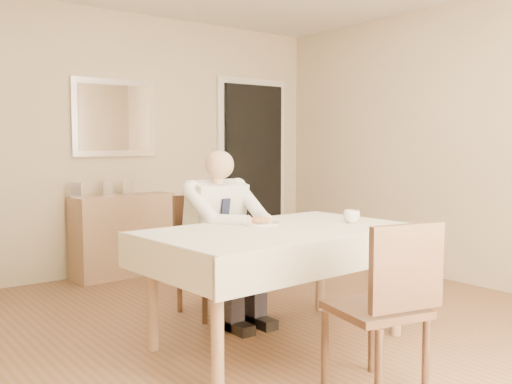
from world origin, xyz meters
TOP-DOWN VIEW (x-y plane):
  - room at (0.00, 0.00)m, footprint 5.00×5.02m
  - doorway at (1.55, 2.46)m, footprint 0.96×0.07m
  - mirror at (-0.15, 2.47)m, footprint 0.86×0.04m
  - dining_table at (-0.14, -0.08)m, footprint 1.77×1.10m
  - chair_far at (-0.14, 0.80)m, footprint 0.46×0.46m
  - chair_near at (-0.21, -1.04)m, footprint 0.51×0.51m
  - seated_man at (-0.14, 0.51)m, footprint 0.48×0.72m
  - plate at (-0.14, 0.11)m, footprint 0.26×0.26m
  - food at (-0.14, 0.11)m, footprint 0.14×0.14m
  - knife at (-0.10, 0.05)m, footprint 0.01×0.13m
  - fork at (-0.18, 0.05)m, footprint 0.01×0.13m
  - coffee_mug at (0.40, -0.20)m, footprint 0.13×0.13m
  - sideboard at (-0.15, 2.32)m, footprint 1.02×0.42m
  - photo_frame_left at (-0.61, 2.32)m, footprint 0.10×0.02m
  - photo_frame_center at (-0.28, 2.36)m, footprint 0.10×0.02m
  - photo_frame_right at (-0.08, 2.35)m, footprint 0.10×0.02m

SIDE VIEW (x-z plane):
  - sideboard at x=-0.15m, z-range 0.00..0.80m
  - chair_far at x=-0.14m, z-range 0.06..0.96m
  - chair_near at x=-0.21m, z-range 0.06..0.96m
  - dining_table at x=-0.14m, z-range 0.29..1.04m
  - seated_man at x=-0.14m, z-range 0.07..1.31m
  - plate at x=-0.14m, z-range 0.75..0.77m
  - knife at x=-0.10m, z-range 0.77..0.78m
  - fork at x=-0.18m, z-range 0.77..0.78m
  - food at x=-0.14m, z-range 0.76..0.81m
  - coffee_mug at x=0.40m, z-range 0.75..0.84m
  - photo_frame_left at x=-0.61m, z-range 0.80..0.94m
  - photo_frame_center at x=-0.28m, z-range 0.80..0.94m
  - photo_frame_right at x=-0.08m, z-range 0.80..0.94m
  - doorway at x=1.55m, z-range -0.05..2.05m
  - room at x=0.00m, z-range 0.00..2.60m
  - mirror at x=-0.15m, z-range 1.17..1.93m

